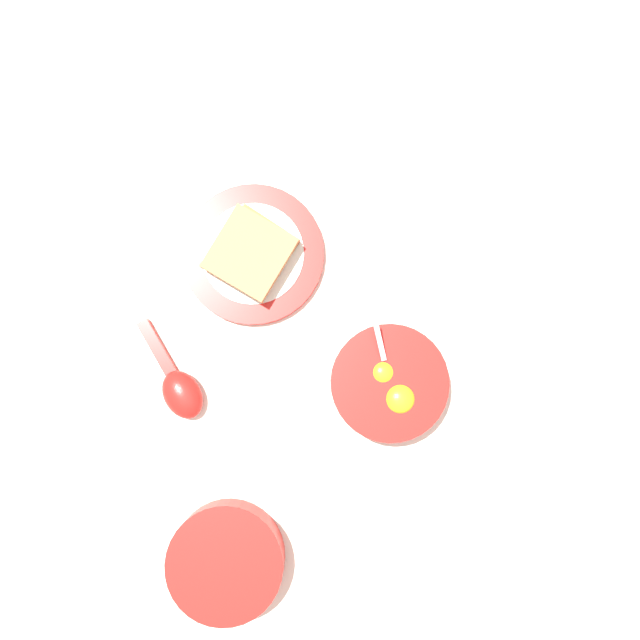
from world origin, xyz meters
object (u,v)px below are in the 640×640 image
Objects in this scene: egg_bowl at (389,386)px; toast_sandwich at (252,256)px; congee_bowl at (227,565)px; toast_plate at (254,257)px; soup_spoon at (179,390)px.

egg_bowl reaches higher than toast_sandwich.
toast_plate is at bearing -103.13° from congee_bowl.
toast_plate is 1.41× the size of toast_sandwich.
toast_plate is 1.30× the size of soup_spoon.
egg_bowl is at bearing 127.07° from toast_plate.
soup_spoon is at bearing -7.76° from egg_bowl.
toast_plate is 0.22m from soup_spoon.
egg_bowl is 0.29m from soup_spoon.
egg_bowl is at bearing 172.24° from soup_spoon.
congee_bowl is at bearing 98.07° from soup_spoon.
soup_spoon reaches higher than toast_plate.
congee_bowl reaches higher than toast_sandwich.
congee_bowl is at bearing 76.87° from toast_plate.
congee_bowl is at bearing 38.22° from egg_bowl.
toast_plate is 1.31× the size of congee_bowl.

